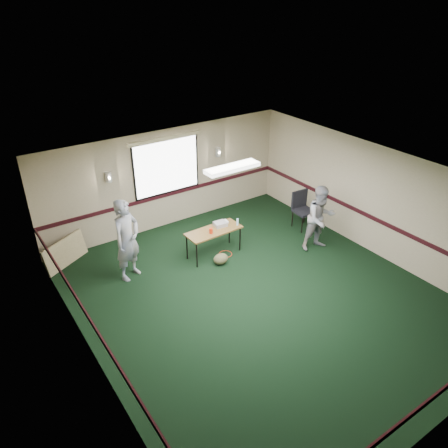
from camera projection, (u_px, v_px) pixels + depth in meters
ground at (258, 297)px, 9.39m from camera, size 8.00×8.00×0.00m
room_shell at (204, 196)px, 10.16m from camera, size 8.00×8.02×8.00m
folding_table at (214, 232)px, 10.56m from camera, size 1.40×0.59×0.69m
projector at (220, 224)px, 10.70m from camera, size 0.32×0.28×0.10m
game_console at (223, 222)px, 10.84m from camera, size 0.23×0.19×0.05m
red_cup at (211, 231)px, 10.37m from camera, size 0.09×0.09×0.13m
water_bottle at (237, 222)px, 10.71m from camera, size 0.05×0.05×0.18m
duffel_bag at (221, 259)px, 10.45m from camera, size 0.44×0.39×0.26m
cable_coil at (225, 254)px, 10.86m from camera, size 0.41×0.41×0.02m
folded_table at (65, 252)px, 10.36m from camera, size 1.17×0.77×0.64m
conference_chair at (302, 207)px, 11.85m from camera, size 0.54×0.56×1.03m
person_left at (127, 240)px, 9.61m from camera, size 0.83×0.72×1.93m
person_right at (320, 218)px, 10.75m from camera, size 0.92×0.77×1.69m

